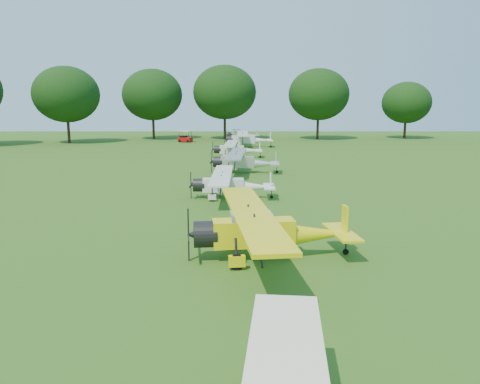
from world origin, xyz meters
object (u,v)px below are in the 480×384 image
object	(u,v)px
aircraft_5	(236,148)
aircraft_7	(242,134)
aircraft_2	(266,228)
aircraft_4	(243,160)
aircraft_3	(230,183)
aircraft_6	(247,138)
golf_cart	(185,138)

from	to	relation	value
aircraft_5	aircraft_7	size ratio (longest dim) A/B	1.03
aircraft_2	aircraft_4	bearing A→B (deg)	85.30
aircraft_3	aircraft_4	size ratio (longest dim) A/B	0.90
aircraft_4	aircraft_6	world-z (taller)	aircraft_6
aircraft_4	aircraft_5	size ratio (longest dim) A/B	1.07
aircraft_5	aircraft_7	xyz separation A→B (m)	(0.82, 26.45, -0.03)
aircraft_4	aircraft_7	distance (m)	38.82
aircraft_5	aircraft_2	bearing A→B (deg)	-85.17
aircraft_4	aircraft_2	bearing A→B (deg)	-84.38
aircraft_5	aircraft_6	world-z (taller)	aircraft_6
aircraft_3	aircraft_7	xyz separation A→B (m)	(1.01, 50.47, 0.00)
aircraft_2	aircraft_5	xyz separation A→B (m)	(-1.56, 36.32, -0.19)
aircraft_3	aircraft_4	xyz separation A→B (m)	(0.94, 11.66, 0.12)
aircraft_3	aircraft_7	size ratio (longest dim) A/B	0.99
aircraft_3	aircraft_7	bearing A→B (deg)	89.53
aircraft_7	aircraft_5	bearing A→B (deg)	-100.04
aircraft_5	golf_cart	world-z (taller)	aircraft_5
aircraft_4	aircraft_7	xyz separation A→B (m)	(0.07, 38.82, -0.11)
aircraft_6	golf_cart	distance (m)	13.34
golf_cart	aircraft_4	bearing A→B (deg)	-55.12
aircraft_3	golf_cart	world-z (taller)	golf_cart
aircraft_2	aircraft_3	xyz separation A→B (m)	(-1.75, 12.30, -0.23)
aircraft_4	aircraft_6	size ratio (longest dim) A/B	0.90
aircraft_6	golf_cart	bearing A→B (deg)	138.60
aircraft_4	aircraft_5	distance (m)	12.39
aircraft_2	aircraft_4	xyz separation A→B (m)	(-0.81, 23.96, -0.11)
aircraft_6	golf_cart	size ratio (longest dim) A/B	4.56
aircraft_7	aircraft_6	bearing A→B (deg)	-95.20
aircraft_2	aircraft_5	world-z (taller)	aircraft_2
aircraft_3	aircraft_5	xyz separation A→B (m)	(0.19, 24.02, 0.04)
aircraft_5	aircraft_6	xyz separation A→B (m)	(1.54, 13.13, 0.22)
aircraft_5	golf_cart	size ratio (longest dim) A/B	3.82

